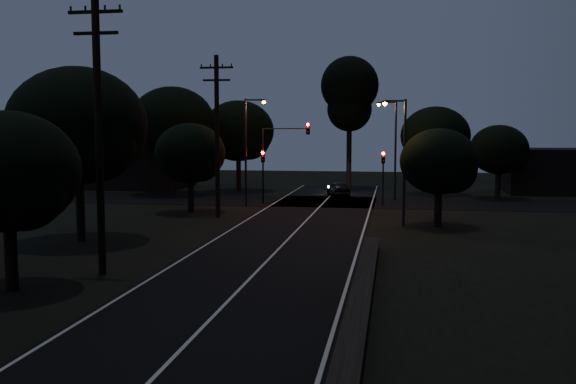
% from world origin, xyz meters
% --- Properties ---
extents(road_surface, '(60.00, 70.00, 0.03)m').
position_xyz_m(road_surface, '(0.00, 31.12, 0.01)').
color(road_surface, black).
rests_on(road_surface, ground).
extents(utility_pole_mid, '(2.20, 0.30, 11.00)m').
position_xyz_m(utility_pole_mid, '(-6.00, 15.00, 5.74)').
color(utility_pole_mid, black).
rests_on(utility_pole_mid, ground).
extents(utility_pole_far, '(2.20, 0.30, 10.50)m').
position_xyz_m(utility_pole_far, '(-6.00, 32.00, 5.48)').
color(utility_pole_far, black).
rests_on(utility_pole_far, ground).
extents(tree_left_b, '(5.02, 5.02, 6.39)m').
position_xyz_m(tree_left_b, '(-7.82, 11.90, 4.14)').
color(tree_left_b, black).
rests_on(tree_left_b, ground).
extents(tree_left_c, '(7.05, 7.05, 8.90)m').
position_xyz_m(tree_left_c, '(-10.25, 21.86, 5.76)').
color(tree_left_c, black).
rests_on(tree_left_c, ground).
extents(tree_left_d, '(4.87, 4.87, 6.18)m').
position_xyz_m(tree_left_d, '(-8.33, 33.90, 4.00)').
color(tree_left_d, black).
rests_on(tree_left_d, ground).
extents(tree_far_nw, '(6.67, 6.67, 8.45)m').
position_xyz_m(tree_far_nw, '(-8.76, 49.87, 5.47)').
color(tree_far_nw, black).
rests_on(tree_far_nw, ground).
extents(tree_far_w, '(7.47, 7.47, 9.52)m').
position_xyz_m(tree_far_w, '(-13.74, 45.85, 6.19)').
color(tree_far_w, black).
rests_on(tree_far_w, ground).
extents(tree_far_ne, '(6.15, 6.15, 7.78)m').
position_xyz_m(tree_far_ne, '(9.22, 49.88, 5.04)').
color(tree_far_ne, black).
rests_on(tree_far_ne, ground).
extents(tree_far_e, '(4.83, 4.83, 6.13)m').
position_xyz_m(tree_far_e, '(14.17, 46.90, 3.97)').
color(tree_far_e, black).
rests_on(tree_far_e, ground).
extents(tree_right_a, '(4.57, 4.57, 5.80)m').
position_xyz_m(tree_right_a, '(8.16, 29.91, 3.76)').
color(tree_right_a, black).
rests_on(tree_right_a, ground).
extents(tall_pine, '(5.67, 5.67, 12.89)m').
position_xyz_m(tall_pine, '(1.00, 55.00, 9.28)').
color(tall_pine, black).
rests_on(tall_pine, ground).
extents(building_left, '(10.00, 8.00, 4.40)m').
position_xyz_m(building_left, '(-20.00, 52.00, 2.20)').
color(building_left, black).
rests_on(building_left, ground).
extents(building_right, '(9.00, 7.00, 4.00)m').
position_xyz_m(building_right, '(20.00, 53.00, 2.00)').
color(building_right, black).
rests_on(building_right, ground).
extents(signal_left, '(0.28, 0.35, 4.10)m').
position_xyz_m(signal_left, '(-4.60, 39.99, 2.84)').
color(signal_left, black).
rests_on(signal_left, ground).
extents(signal_right, '(0.28, 0.35, 4.10)m').
position_xyz_m(signal_right, '(4.60, 39.99, 2.84)').
color(signal_right, black).
rests_on(signal_right, ground).
extents(signal_mast, '(3.70, 0.35, 6.25)m').
position_xyz_m(signal_mast, '(-2.91, 39.99, 4.34)').
color(signal_mast, black).
rests_on(signal_mast, ground).
extents(streetlight_a, '(1.66, 0.26, 8.00)m').
position_xyz_m(streetlight_a, '(-5.31, 38.00, 4.64)').
color(streetlight_a, black).
rests_on(streetlight_a, ground).
extents(streetlight_b, '(1.66, 0.26, 8.00)m').
position_xyz_m(streetlight_b, '(5.31, 44.00, 4.64)').
color(streetlight_b, black).
rests_on(streetlight_b, ground).
extents(streetlight_c, '(1.46, 0.26, 7.50)m').
position_xyz_m(streetlight_c, '(5.83, 30.00, 4.35)').
color(streetlight_c, black).
rests_on(streetlight_c, ground).
extents(car, '(2.49, 4.18, 1.33)m').
position_xyz_m(car, '(0.77, 46.00, 0.67)').
color(car, black).
rests_on(car, ground).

